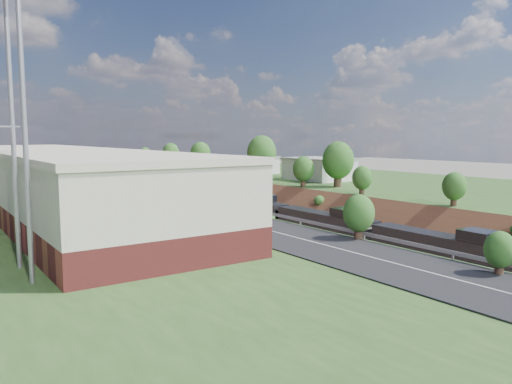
# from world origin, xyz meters

# --- Properties ---
(platform_right) EXTENTS (44.00, 180.00, 5.00)m
(platform_right) POSITION_xyz_m (33.00, 60.00, 2.50)
(platform_right) COLOR #2C4D1F
(platform_right) RESTS_ON ground
(embankment_left) EXTENTS (10.00, 180.00, 10.00)m
(embankment_left) POSITION_xyz_m (-11.00, 60.00, 0.00)
(embankment_left) COLOR brown
(embankment_left) RESTS_ON ground
(embankment_right) EXTENTS (10.00, 180.00, 10.00)m
(embankment_right) POSITION_xyz_m (11.00, 60.00, 0.00)
(embankment_right) COLOR brown
(embankment_right) RESTS_ON ground
(rail_left_track) EXTENTS (1.58, 180.00, 0.18)m
(rail_left_track) POSITION_xyz_m (-2.60, 60.00, 0.09)
(rail_left_track) COLOR gray
(rail_left_track) RESTS_ON ground
(rail_right_track) EXTENTS (1.58, 180.00, 0.18)m
(rail_right_track) POSITION_xyz_m (2.60, 60.00, 0.09)
(rail_right_track) COLOR gray
(rail_right_track) RESTS_ON ground
(road) EXTENTS (8.00, 180.00, 0.10)m
(road) POSITION_xyz_m (-15.50, 60.00, 5.05)
(road) COLOR black
(road) RESTS_ON platform_left
(guardrail) EXTENTS (0.10, 171.00, 0.70)m
(guardrail) POSITION_xyz_m (-11.40, 59.80, 5.55)
(guardrail) COLOR #99999E
(guardrail) RESTS_ON platform_left
(commercial_building) EXTENTS (14.30, 62.30, 7.00)m
(commercial_building) POSITION_xyz_m (-28.00, 38.00, 8.51)
(commercial_building) COLOR maroon
(commercial_building) RESTS_ON platform_left
(overpass) EXTENTS (24.50, 8.30, 7.40)m
(overpass) POSITION_xyz_m (0.00, 122.00, 4.92)
(overpass) COLOR gray
(overpass) RESTS_ON ground
(white_building_near) EXTENTS (9.00, 12.00, 4.00)m
(white_building_near) POSITION_xyz_m (23.50, 52.00, 7.00)
(white_building_near) COLOR silver
(white_building_near) RESTS_ON platform_right
(white_building_far) EXTENTS (8.00, 10.00, 3.60)m
(white_building_far) POSITION_xyz_m (23.00, 74.00, 6.80)
(white_building_far) COLOR silver
(white_building_far) RESTS_ON platform_right
(tree_right_large) EXTENTS (5.25, 5.25, 7.61)m
(tree_right_large) POSITION_xyz_m (17.00, 40.00, 9.38)
(tree_right_large) COLOR #473323
(tree_right_large) RESTS_ON platform_right
(tree_left_crest) EXTENTS (2.45, 2.45, 3.55)m
(tree_left_crest) POSITION_xyz_m (-11.80, 20.00, 7.04)
(tree_left_crest) COLOR #473323
(tree_left_crest) RESTS_ON platform_left
(freight_train) EXTENTS (2.76, 156.31, 4.55)m
(freight_train) POSITION_xyz_m (2.60, 82.75, 2.44)
(freight_train) COLOR black
(freight_train) RESTS_ON ground
(suv) EXTENTS (4.89, 6.91, 1.75)m
(suv) POSITION_xyz_m (-13.96, 44.13, 5.97)
(suv) COLOR black
(suv) RESTS_ON road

